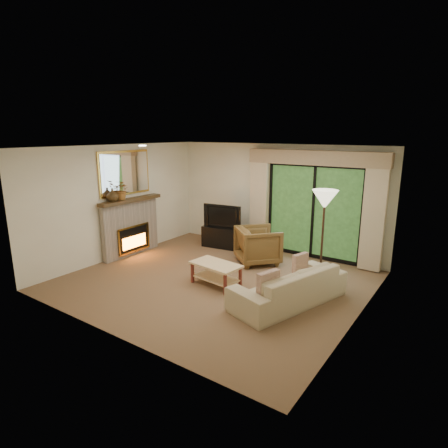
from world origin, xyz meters
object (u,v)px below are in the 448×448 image
Objects in this scene: armchair at (258,245)px; media_console at (224,237)px; coffee_table at (216,274)px; sofa at (289,285)px.

media_console is at bearing 19.46° from armchair.
media_console is at bearing 127.89° from coffee_table.
sofa is 2.23× the size of coffee_table.
sofa reaches higher than coffee_table.
media_console reaches higher than coffee_table.
coffee_table is (-0.03, -1.56, -0.19)m from armchair.
sofa is 1.48m from coffee_table.
sofa is (1.45, -1.47, -0.10)m from armchair.
sofa is (2.76, -2.01, 0.05)m from media_console.
armchair reaches higher than sofa.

